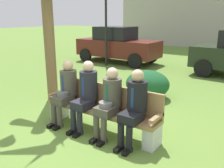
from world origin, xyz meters
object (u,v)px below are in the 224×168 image
Objects in this scene: parked_car_near at (117,45)px; street_lamp at (106,11)px; seated_man_centerleft at (86,92)px; shrub_near_bench at (147,84)px; seated_man_rightmost at (134,104)px; seated_man_leftmost at (66,89)px; seated_man_centerright at (109,99)px; park_bench at (102,108)px.

street_lamp is (0.02, -0.94, 1.52)m from parked_car_near.
seated_man_centerleft reaches higher than shrub_near_bench.
parked_car_near is at bearing 125.37° from seated_man_rightmost.
seated_man_leftmost is at bearing -65.41° from parked_car_near.
seated_man_leftmost is 1.60m from seated_man_rightmost.
parked_car_near is at bearing 132.14° from shrub_near_bench.
seated_man_leftmost is 0.97× the size of seated_man_centerleft.
street_lamp is at bearing -88.87° from parked_car_near.
seated_man_centerright is 6.92m from street_lamp.
parked_car_near reaches higher than seated_man_centerleft.
seated_man_centerright is 0.51m from seated_man_rightmost.
seated_man_leftmost is 0.33× the size of street_lamp.
seated_man_centerright is 2.49m from shrub_near_bench.
street_lamp is at bearing 122.33° from seated_man_centerleft.
parked_car_near is at bearing 118.47° from seated_man_centerleft.
seated_man_leftmost is 0.33× the size of parked_car_near.
park_bench is at bearing -59.06° from parked_car_near.
seated_man_leftmost is 6.99m from parked_car_near.
seated_man_leftmost is 0.99× the size of seated_man_rightmost.
seated_man_centerright is (0.55, -0.01, -0.04)m from seated_man_centerleft.
park_bench is at bearing 152.77° from seated_man_centerright.
street_lamp reaches higher than seated_man_rightmost.
seated_man_centerright is at bearing -27.23° from park_bench.
park_bench is 6.73m from street_lamp.
seated_man_leftmost is 2.53m from shrub_near_bench.
seated_man_centerleft is at bearing -92.66° from shrub_near_bench.
street_lamp is at bearing 126.27° from seated_man_centerright.
shrub_near_bench is at bearing -47.86° from parked_car_near.
street_lamp is (-2.89, 5.42, 1.63)m from seated_man_leftmost.
seated_man_centerright is 0.33× the size of street_lamp.
street_lamp reaches higher than parked_car_near.
street_lamp reaches higher than seated_man_leftmost.
seated_man_centerleft is 1.07m from seated_man_rightmost.
seated_man_centerleft is (-0.29, -0.13, 0.31)m from park_bench.
seated_man_centerleft is 6.60m from street_lamp.
seated_man_centerleft is at bearing -57.67° from street_lamp.
street_lamp is (-4.49, 5.41, 1.62)m from seated_man_rightmost.
seated_man_rightmost reaches higher than seated_man_leftmost.
parked_car_near is at bearing 91.13° from street_lamp.
parked_car_near reaches higher than shrub_near_bench.
park_bench is 0.84m from seated_man_rightmost.
parked_car_near is (-3.73, 6.22, 0.40)m from park_bench.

